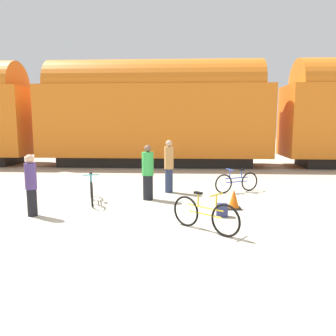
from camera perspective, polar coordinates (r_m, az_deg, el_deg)
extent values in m
plane|color=#B2A893|center=(8.27, -8.78, -8.99)|extent=(80.00, 80.00, 0.00)
cube|color=black|center=(17.99, -2.31, 1.31)|extent=(10.25, 2.14, 0.55)
cube|color=orange|center=(17.86, -2.35, 8.13)|extent=(12.20, 2.86, 3.72)
cylinder|color=orange|center=(17.95, -2.38, 14.09)|extent=(11.22, 2.72, 2.72)
cube|color=#4C4238|center=(17.31, -2.52, 0.15)|extent=(50.23, 0.07, 0.01)
cube|color=#4C4238|center=(18.73, -2.10, 0.76)|extent=(50.23, 0.07, 0.01)
torus|color=black|center=(9.61, -13.11, -4.47)|extent=(0.26, 0.70, 0.72)
torus|color=black|center=(10.66, -13.25, -3.22)|extent=(0.26, 0.70, 0.72)
cylinder|color=teal|center=(10.10, -13.22, -2.79)|extent=(0.32, 0.91, 0.04)
cylinder|color=teal|center=(10.13, -13.19, -3.63)|extent=(0.29, 0.83, 0.04)
cylinder|color=teal|center=(10.25, -13.27, -1.76)|extent=(0.04, 0.04, 0.30)
cube|color=black|center=(10.23, -13.30, -0.93)|extent=(0.14, 0.21, 0.05)
cylinder|color=teal|center=(9.77, -13.21, -2.14)|extent=(0.04, 0.04, 0.34)
cylinder|color=teal|center=(9.75, -13.24, -1.17)|extent=(0.45, 0.17, 0.03)
torus|color=black|center=(11.20, 9.66, -2.73)|extent=(0.62, 0.33, 0.66)
torus|color=black|center=(11.78, 14.00, -2.32)|extent=(0.62, 0.33, 0.66)
cylinder|color=#3351B7|center=(11.45, 11.91, -1.70)|extent=(0.85, 0.43, 0.04)
cylinder|color=#3351B7|center=(11.48, 11.89, -2.37)|extent=(0.77, 0.39, 0.04)
cylinder|color=#3351B7|center=(11.53, 12.69, -0.96)|extent=(0.04, 0.04, 0.27)
cube|color=black|center=(11.51, 12.71, -0.29)|extent=(0.22, 0.16, 0.05)
cylinder|color=#3351B7|center=(11.27, 10.72, -1.04)|extent=(0.04, 0.04, 0.31)
cylinder|color=#3351B7|center=(11.25, 10.74, -0.27)|extent=(0.23, 0.43, 0.03)
torus|color=black|center=(7.07, 10.00, -8.98)|extent=(0.59, 0.49, 0.72)
torus|color=black|center=(7.66, 3.14, -7.51)|extent=(0.59, 0.49, 0.72)
cylinder|color=gold|center=(7.30, 6.45, -6.85)|extent=(0.76, 0.62, 0.04)
cylinder|color=gold|center=(7.34, 6.43, -7.98)|extent=(0.69, 0.56, 0.04)
cylinder|color=gold|center=(7.37, 5.27, -5.48)|extent=(0.04, 0.04, 0.30)
cube|color=black|center=(7.34, 5.29, -4.34)|extent=(0.21, 0.19, 0.05)
cylinder|color=gold|center=(7.10, 8.41, -5.93)|extent=(0.04, 0.04, 0.33)
cylinder|color=gold|center=(7.06, 8.44, -4.62)|extent=(0.31, 0.38, 0.03)
cylinder|color=black|center=(10.20, -3.51, -3.39)|extent=(0.31, 0.31, 0.77)
cylinder|color=green|center=(10.08, -3.55, 0.75)|extent=(0.36, 0.36, 0.72)
sphere|color=brown|center=(10.03, -3.57, 3.40)|extent=(0.22, 0.22, 0.22)
cylinder|color=#283351|center=(11.20, 0.16, -2.21)|extent=(0.27, 0.27, 0.82)
cylinder|color=tan|center=(11.08, 0.16, 1.79)|extent=(0.31, 0.31, 0.75)
sphere|color=tan|center=(11.04, 0.16, 4.30)|extent=(0.22, 0.22, 0.22)
cylinder|color=black|center=(9.16, -22.58, -5.57)|extent=(0.24, 0.24, 0.71)
cylinder|color=#473370|center=(9.02, -22.82, -1.32)|extent=(0.29, 0.29, 0.67)
sphere|color=tan|center=(8.97, -22.98, 1.49)|extent=(0.22, 0.22, 0.22)
cube|color=navy|center=(8.56, 9.38, -7.23)|extent=(0.28, 0.20, 0.34)
cube|color=black|center=(9.41, 11.34, -6.85)|extent=(0.40, 0.40, 0.03)
cone|color=orange|center=(9.34, 11.39, -5.31)|extent=(0.32, 0.32, 0.55)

